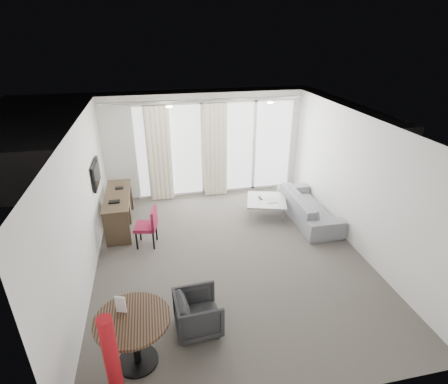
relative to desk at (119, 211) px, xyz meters
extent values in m
cube|color=#4C4741|center=(2.12, -1.60, -0.39)|extent=(5.00, 6.00, 0.00)
cube|color=white|center=(2.12, -1.60, 2.21)|extent=(5.00, 6.00, 0.00)
cube|color=silver|center=(-0.38, -1.60, 0.91)|extent=(0.00, 6.00, 2.60)
cube|color=silver|center=(4.62, -1.60, 0.91)|extent=(0.00, 6.00, 2.60)
cube|color=silver|center=(2.12, -4.60, 0.91)|extent=(5.00, 0.00, 2.60)
cylinder|color=#FFE0B2|center=(1.22, 0.00, 2.20)|extent=(0.12, 0.12, 0.02)
cylinder|color=#FFE0B2|center=(3.32, 0.00, 2.20)|extent=(0.12, 0.12, 0.02)
cylinder|color=#A41118|center=(0.20, -4.17, 0.27)|extent=(0.32, 0.32, 1.32)
imported|color=#262628|center=(1.27, -3.24, -0.09)|extent=(0.69, 0.67, 0.60)
imported|color=slate|center=(4.20, -0.52, -0.09)|extent=(0.81, 2.07, 0.60)
cube|color=#4D4D50|center=(2.42, 2.90, -0.45)|extent=(5.60, 3.00, 0.12)
camera|label=1|loc=(0.85, -7.03, 3.62)|focal=28.00mm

